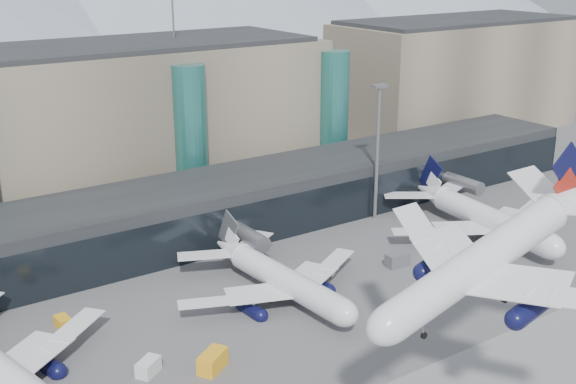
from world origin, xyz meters
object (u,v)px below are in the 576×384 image
at_px(veh_a, 148,367).
at_px(veh_c, 397,260).
at_px(lightmast_mid, 377,145).
at_px(jet_parked_right, 477,207).
at_px(hero_jet, 498,244).
at_px(jet_parked_mid, 273,268).
at_px(veh_h, 213,361).
at_px(veh_g, 328,271).
at_px(veh_b, 63,322).

distance_m(veh_a, veh_c, 46.49).
bearing_deg(lightmast_mid, jet_parked_right, -55.78).
relative_size(hero_jet, veh_c, 8.69).
distance_m(lightmast_mid, jet_parked_mid, 38.14).
height_order(jet_parked_right, veh_a, jet_parked_right).
xyz_separation_m(jet_parked_right, veh_h, (-61.13, -13.35, -3.49)).
height_order(lightmast_mid, hero_jet, hero_jet).
bearing_deg(veh_a, veh_g, -18.09).
bearing_deg(veh_g, veh_c, 45.96).
xyz_separation_m(veh_b, veh_h, (11.77, -20.49, 0.38)).
distance_m(veh_b, veh_c, 52.05).
xyz_separation_m(veh_a, veh_h, (6.83, -3.57, 0.24)).
bearing_deg(lightmast_mid, veh_h, -150.34).
bearing_deg(jet_parked_right, hero_jet, 138.79).
xyz_separation_m(jet_parked_mid, veh_c, (21.82, -3.19, -3.05)).
relative_size(veh_a, veh_g, 1.58).
bearing_deg(veh_b, jet_parked_mid, -107.42).
relative_size(jet_parked_mid, veh_g, 16.37).
xyz_separation_m(jet_parked_mid, jet_parked_right, (43.74, 0.17, 0.53)).
relative_size(veh_c, veh_h, 0.92).
xyz_separation_m(jet_parked_mid, veh_g, (10.45, 0.40, -3.51)).
bearing_deg(veh_a, veh_c, -26.26).
bearing_deg(veh_b, veh_c, -104.98).
xyz_separation_m(lightmast_mid, jet_parked_right, (10.52, -15.46, -9.78)).
xyz_separation_m(lightmast_mid, veh_g, (-22.77, -15.23, -13.82)).
bearing_deg(jet_parked_mid, hero_jet, 179.20).
bearing_deg(veh_b, lightmast_mid, -85.74).
distance_m(veh_a, veh_h, 7.71).
bearing_deg(jet_parked_right, veh_h, 108.51).
height_order(hero_jet, jet_parked_mid, hero_jet).
height_order(hero_jet, jet_parked_right, hero_jet).
bearing_deg(jet_parked_right, veh_c, 104.90).
xyz_separation_m(lightmast_mid, veh_c, (-11.40, -18.82, -13.36)).
height_order(veh_a, veh_h, veh_h).
bearing_deg(hero_jet, lightmast_mid, 60.75).
bearing_deg(jet_parked_right, jet_parked_mid, 96.41).
height_order(hero_jet, veh_c, hero_jet).
distance_m(hero_jet, jet_parked_right, 58.71).
relative_size(veh_a, veh_h, 0.78).
height_order(lightmast_mid, jet_parked_mid, lightmast_mid).
bearing_deg(jet_parked_mid, lightmast_mid, -68.82).
bearing_deg(hero_jet, veh_g, 78.62).
relative_size(veh_g, veh_h, 0.49).
bearing_deg(jet_parked_right, lightmast_mid, 40.41).
relative_size(veh_a, veh_c, 0.85).
height_order(veh_c, veh_g, veh_c).
distance_m(lightmast_mid, veh_g, 30.68).
relative_size(veh_c, veh_g, 1.86).
bearing_deg(hero_jet, jet_parked_mid, 94.03).
distance_m(jet_parked_mid, veh_h, 22.02).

